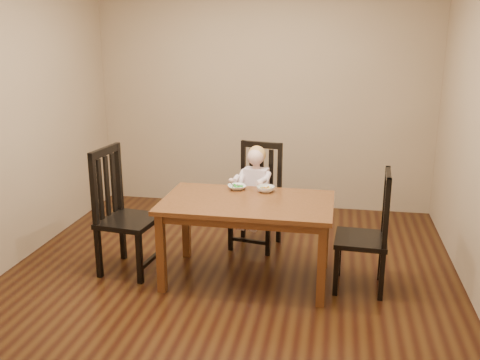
% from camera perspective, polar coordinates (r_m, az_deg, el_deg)
% --- Properties ---
extents(room, '(4.01, 4.01, 2.71)m').
position_cam_1_polar(room, '(4.44, -1.08, 5.99)').
color(room, '#3B210C').
rests_on(room, ground).
extents(dining_table, '(1.44, 0.87, 0.72)m').
position_cam_1_polar(dining_table, '(4.52, 0.78, -3.20)').
color(dining_table, '#4C2B11').
rests_on(dining_table, room).
extents(chair_child, '(0.51, 0.50, 1.03)m').
position_cam_1_polar(chair_child, '(5.31, 1.83, -1.87)').
color(chair_child, black).
rests_on(chair_child, room).
extents(chair_left, '(0.52, 0.54, 1.12)m').
position_cam_1_polar(chair_left, '(4.84, -12.38, -3.49)').
color(chair_left, black).
rests_on(chair_left, room).
extents(chair_right, '(0.44, 0.46, 1.02)m').
position_cam_1_polar(chair_right, '(4.53, 13.47, -5.57)').
color(chair_right, black).
rests_on(chair_right, room).
extents(toddler, '(0.37, 0.43, 0.53)m').
position_cam_1_polar(toddler, '(5.22, 1.66, -0.64)').
color(toddler, white).
rests_on(toddler, chair_child).
extents(bowl_peas, '(0.21, 0.21, 0.04)m').
position_cam_1_polar(bowl_peas, '(4.80, -0.34, -0.77)').
color(bowl_peas, white).
rests_on(bowl_peas, dining_table).
extents(bowl_veg, '(0.21, 0.21, 0.05)m').
position_cam_1_polar(bowl_veg, '(4.73, 2.75, -0.96)').
color(bowl_veg, white).
rests_on(bowl_veg, dining_table).
extents(fork, '(0.08, 0.10, 0.05)m').
position_cam_1_polar(fork, '(4.78, -0.85, -0.53)').
color(fork, silver).
rests_on(fork, bowl_peas).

